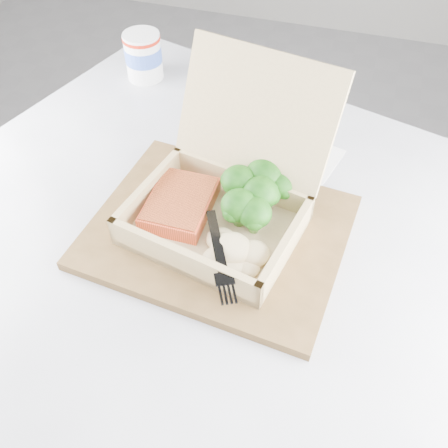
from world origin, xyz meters
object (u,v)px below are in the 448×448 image
(cafe_table, at_px, (193,305))
(takeout_container, at_px, (228,187))
(paper_cup, at_px, (143,55))
(serving_tray, at_px, (218,231))

(cafe_table, distance_m, takeout_container, 0.26)
(paper_cup, bearing_deg, cafe_table, -59.13)
(takeout_container, xyz_separation_m, paper_cup, (-0.26, 0.32, -0.02))
(cafe_table, bearing_deg, paper_cup, 120.87)
(cafe_table, relative_size, takeout_container, 3.60)
(cafe_table, height_order, paper_cup, paper_cup)
(cafe_table, distance_m, paper_cup, 0.48)
(cafe_table, xyz_separation_m, takeout_container, (0.05, 0.04, 0.26))
(takeout_container, relative_size, paper_cup, 3.22)
(serving_tray, relative_size, paper_cup, 3.89)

